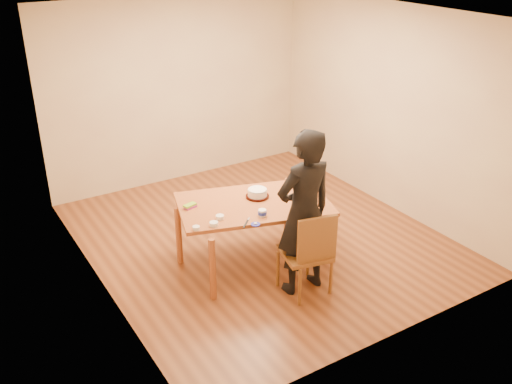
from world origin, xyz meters
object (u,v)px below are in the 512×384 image
cake_plate (257,196)px  person (304,213)px  dining_chair (305,253)px  cake (257,193)px  dining_table (254,204)px

cake_plate → person: bearing=-87.1°
dining_chair → cake: (-0.04, 0.87, 0.36)m
dining_table → person: size_ratio=0.92×
cake → person: bearing=-87.1°
dining_table → dining_chair: size_ratio=3.53×
dining_table → cake: cake is taller
dining_table → cake: (0.11, 0.10, 0.08)m
dining_chair → cake: cake is taller
cake_plate → cake: 0.04m
dining_chair → person: bearing=102.8°
dining_table → cake_plate: size_ratio=6.26×
dining_table → cake: size_ratio=7.56×
cake → person: 0.83m
dining_chair → cake_plate: size_ratio=1.78×
dining_chair → cake: size_ratio=2.14×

